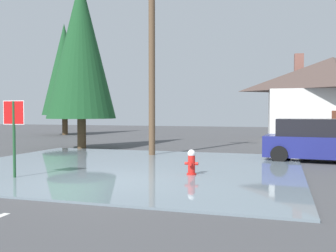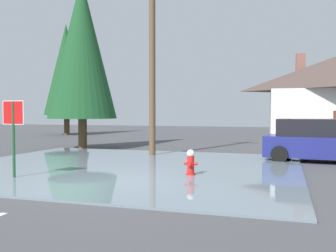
# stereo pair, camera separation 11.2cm
# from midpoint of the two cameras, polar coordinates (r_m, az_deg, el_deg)

# --- Properties ---
(ground_plane) EXTENTS (80.00, 80.00, 0.10)m
(ground_plane) POSITION_cam_midpoint_polar(r_m,az_deg,el_deg) (10.74, -9.00, -8.51)
(ground_plane) COLOR #424244
(flood_puddle) EXTENTS (11.80, 10.28, 0.06)m
(flood_puddle) POSITION_cam_midpoint_polar(r_m,az_deg,el_deg) (13.35, -6.39, -6.06)
(flood_puddle) COLOR slate
(flood_puddle) RESTS_ON ground
(lane_stop_bar) EXTENTS (3.78, 0.46, 0.01)m
(lane_stop_bar) POSITION_cam_midpoint_polar(r_m,az_deg,el_deg) (9.51, -9.91, -9.58)
(lane_stop_bar) COLOR silver
(lane_stop_bar) RESTS_ON ground
(stop_sign_near) EXTENTS (0.68, 0.08, 2.25)m
(stop_sign_near) POSITION_cam_midpoint_polar(r_m,az_deg,el_deg) (11.69, -21.94, 0.35)
(stop_sign_near) COLOR #1E4C28
(stop_sign_near) RESTS_ON ground
(fire_hydrant) EXTENTS (0.40, 0.35, 0.81)m
(fire_hydrant) POSITION_cam_midpoint_polar(r_m,az_deg,el_deg) (11.38, 3.70, -5.61)
(fire_hydrant) COLOR red
(fire_hydrant) RESTS_ON ground
(utility_pole) EXTENTS (1.60, 0.28, 9.01)m
(utility_pole) POSITION_cam_midpoint_polar(r_m,az_deg,el_deg) (16.77, -2.19, 11.59)
(utility_pole) COLOR brown
(utility_pole) RESTS_ON ground
(house) EXTENTS (8.89, 6.86, 5.92)m
(house) POSITION_cam_midpoint_polar(r_m,az_deg,el_deg) (26.98, 23.72, 3.91)
(house) COLOR silver
(house) RESTS_ON ground
(parked_car) EXTENTS (4.16, 2.36, 1.66)m
(parked_car) POSITION_cam_midpoint_polar(r_m,az_deg,el_deg) (15.85, 21.52, -2.14)
(parked_car) COLOR navy
(parked_car) RESTS_ON ground
(pine_tree_tall_left) EXTENTS (3.71, 3.71, 9.29)m
(pine_tree_tall_left) POSITION_cam_midpoint_polar(r_m,az_deg,el_deg) (33.25, -14.94, 8.17)
(pine_tree_tall_left) COLOR #4C3823
(pine_tree_tall_left) RESTS_ON ground
(pine_tree_mid_left) EXTENTS (3.54, 3.54, 8.84)m
(pine_tree_mid_left) POSITION_cam_midpoint_polar(r_m,az_deg,el_deg) (20.39, -12.64, 11.32)
(pine_tree_mid_left) COLOR #4C3823
(pine_tree_mid_left) RESTS_ON ground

